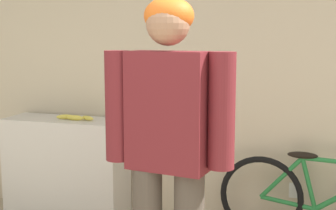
{
  "coord_description": "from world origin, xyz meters",
  "views": [
    {
      "loc": [
        0.65,
        -1.18,
        1.55
      ],
      "look_at": [
        -0.07,
        1.13,
        1.19
      ],
      "focal_mm": 50.0,
      "sensor_mm": 36.0,
      "label": 1
    }
  ],
  "objects": [
    {
      "name": "person",
      "position": [
        -0.07,
        1.13,
        1.01
      ],
      "size": [
        0.71,
        0.26,
        1.75
      ],
      "rotation": [
        0.0,
        0.0,
        -0.14
      ],
      "color": "#4C4238",
      "rests_on": "ground_plane"
    },
    {
      "name": "bicycle",
      "position": [
        0.83,
        2.3,
        0.34
      ],
      "size": [
        1.69,
        0.46,
        0.71
      ],
      "rotation": [
        0.0,
        0.0,
        -0.05
      ],
      "color": "black",
      "rests_on": "ground_plane"
    },
    {
      "name": "wall_back",
      "position": [
        0.0,
        2.49,
        1.3
      ],
      "size": [
        8.0,
        0.07,
        2.6
      ],
      "color": "beige",
      "rests_on": "ground_plane"
    },
    {
      "name": "banana",
      "position": [
        -1.22,
        2.23,
        0.88
      ],
      "size": [
        0.35,
        0.1,
        0.04
      ],
      "color": "#EAD64C",
      "rests_on": "side_shelf"
    },
    {
      "name": "side_shelf",
      "position": [
        -1.33,
        2.25,
        0.43
      ],
      "size": [
        1.03,
        0.38,
        0.85
      ],
      "color": "beige",
      "rests_on": "ground_plane"
    }
  ]
}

